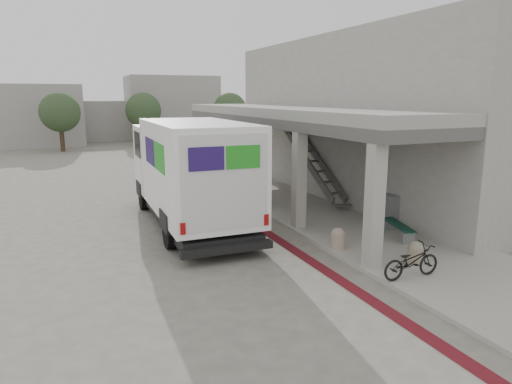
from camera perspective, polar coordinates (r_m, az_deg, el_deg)
name	(u,v)px	position (r m, az deg, el deg)	size (l,w,h in m)	color
ground	(246,242)	(14.35, -1.20, -6.24)	(120.00, 120.00, 0.00)	#615D53
bike_lane_stripe	(251,222)	(16.49, -0.57, -3.81)	(0.35, 40.00, 0.01)	maroon
sidewalk	(353,226)	(16.19, 12.08, -4.17)	(4.40, 28.00, 0.12)	#9A958A
transit_building	(351,121)	(20.92, 11.76, 8.72)	(7.60, 17.00, 7.00)	gray
distant_backdrop	(84,114)	(48.63, -20.75, 9.06)	(28.00, 10.00, 6.50)	#999590
tree_left	(60,112)	(40.68, -23.32, 9.13)	(3.20, 3.20, 4.80)	#38281C
tree_mid	(143,111)	(43.26, -13.91, 9.85)	(3.20, 3.20, 4.80)	#38281C
tree_right	(230,110)	(44.32, -3.28, 10.21)	(3.20, 3.20, 4.80)	#38281C
fedex_truck	(189,170)	(15.99, -8.35, 2.72)	(2.86, 8.66, 3.67)	black
bench	(398,228)	(15.06, 17.36, -4.27)	(0.85, 1.79, 0.41)	gray
bollard_near	(416,253)	(12.85, 19.33, -7.16)	(0.40, 0.40, 0.61)	gray
bollard_far	(338,238)	(13.54, 10.22, -5.66)	(0.41, 0.41, 0.62)	gray
utility_cabinet	(388,210)	(16.20, 16.22, -2.20)	(0.48, 0.64, 1.07)	gray
bicycle_black	(411,261)	(11.80, 18.85, -8.22)	(0.56, 1.59, 0.84)	black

